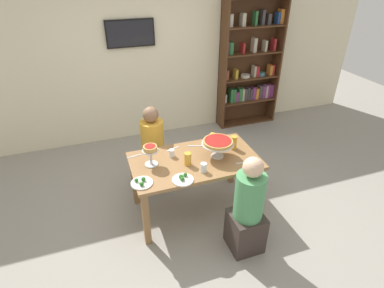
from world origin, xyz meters
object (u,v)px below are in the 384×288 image
diner_near_right (248,212)px  deep_dish_pizza_stand (218,143)px  water_glass_clear_near (204,168)px  cutlery_knife_far (134,156)px  beer_glass_amber_tall (234,143)px  cutlery_fork_near (244,163)px  diner_far_left (154,152)px  cutlery_fork_far (195,146)px  beer_glass_amber_spare (188,159)px  water_glass_clear_far (172,153)px  cutlery_knife_near (173,149)px  personal_pizza_stand (150,151)px  dining_table (195,167)px  beer_glass_amber_short (212,140)px  salad_plate_near_diner (142,182)px  television (130,33)px  bookshelf (250,66)px  salad_plate_far_diner (183,179)px

diner_near_right → deep_dish_pizza_stand: diner_near_right is taller
water_glass_clear_near → cutlery_knife_far: 0.85m
beer_glass_amber_tall → cutlery_fork_near: bearing=-93.6°
diner_far_left → cutlery_fork_far: 0.66m
deep_dish_pizza_stand → cutlery_knife_far: deep_dish_pizza_stand is taller
deep_dish_pizza_stand → cutlery_fork_near: size_ratio=2.06×
deep_dish_pizza_stand → beer_glass_amber_spare: bearing=-172.9°
diner_far_left → water_glass_clear_near: diner_far_left is taller
beer_glass_amber_spare → water_glass_clear_far: 0.25m
beer_glass_amber_spare → cutlery_knife_near: beer_glass_amber_spare is taller
cutlery_knife_near → cutlery_fork_far: (0.28, -0.03, 0.00)m
diner_near_right → cutlery_fork_far: size_ratio=6.39×
deep_dish_pizza_stand → personal_pizza_stand: bearing=173.8°
cutlery_knife_near → beer_glass_amber_tall: bearing=141.4°
cutlery_knife_near → cutlery_knife_far: size_ratio=1.00×
dining_table → beer_glass_amber_short: beer_glass_amber_short is taller
cutlery_knife_near → cutlery_knife_far: same height
cutlery_knife_far → personal_pizza_stand: bearing=114.0°
diner_far_left → cutlery_fork_far: bearing=46.7°
diner_near_right → salad_plate_near_diner: bearing=63.0°
diner_far_left → cutlery_fork_near: 1.29m
dining_table → diner_near_right: 0.81m
diner_far_left → water_glass_clear_far: bearing=11.3°
beer_glass_amber_tall → cutlery_knife_far: bearing=169.4°
deep_dish_pizza_stand → water_glass_clear_near: deep_dish_pizza_stand is taller
beer_glass_amber_spare → water_glass_clear_far: beer_glass_amber_spare is taller
cutlery_knife_far → beer_glass_amber_tall: bearing=160.1°
beer_glass_amber_tall → cutlery_knife_near: (-0.69, 0.23, -0.08)m
diner_near_right → television: bearing=11.9°
personal_pizza_stand → cutlery_fork_near: personal_pizza_stand is taller
deep_dish_pizza_stand → cutlery_knife_near: 0.58m
beer_glass_amber_short → water_glass_clear_far: bearing=-172.2°
personal_pizza_stand → water_glass_clear_far: size_ratio=2.68×
bookshelf → personal_pizza_stand: 2.98m
deep_dish_pizza_stand → cutlery_fork_near: bearing=-43.8°
deep_dish_pizza_stand → beer_glass_amber_tall: (0.25, 0.10, -0.10)m
cutlery_fork_far → water_glass_clear_near: bearing=99.2°
bookshelf → television: size_ratio=3.01×
cutlery_fork_near → cutlery_knife_far: (-1.15, 0.54, 0.00)m
dining_table → television: size_ratio=1.99×
beer_glass_amber_tall → personal_pizza_stand: bearing=-179.3°
salad_plate_far_diner → beer_glass_amber_spare: size_ratio=1.51×
deep_dish_pizza_stand → beer_glass_amber_spare: (-0.38, -0.05, -0.11)m
deep_dish_pizza_stand → beer_glass_amber_tall: deep_dish_pizza_stand is taller
television → diner_far_left: television is taller
dining_table → diner_far_left: bearing=116.2°
salad_plate_near_diner → cutlery_knife_near: 0.73m
cutlery_fork_near → cutlery_fork_far: same height
bookshelf → beer_glass_amber_tall: 2.31m
beer_glass_amber_spare → water_glass_clear_near: 0.22m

